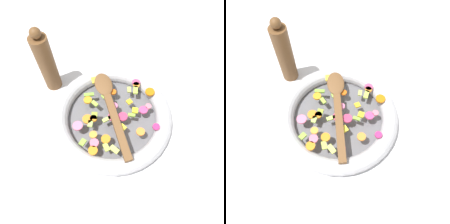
% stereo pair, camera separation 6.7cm
% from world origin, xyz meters
% --- Properties ---
extents(ground_plane, '(4.00, 4.00, 0.00)m').
position_xyz_m(ground_plane, '(0.00, 0.00, 0.00)').
color(ground_plane, silver).
extents(skillet, '(0.38, 0.38, 0.05)m').
position_xyz_m(skillet, '(0.00, 0.00, 0.02)').
color(skillet, slate).
rests_on(skillet, ground_plane).
extents(chopped_vegetables, '(0.27, 0.27, 0.01)m').
position_xyz_m(chopped_vegetables, '(0.01, 0.00, 0.05)').
color(chopped_vegetables, orange).
rests_on(chopped_vegetables, skillet).
extents(wooden_spoon, '(0.31, 0.11, 0.01)m').
position_xyz_m(wooden_spoon, '(-0.02, -0.01, 0.06)').
color(wooden_spoon, brown).
rests_on(wooden_spoon, chopped_vegetables).
extents(pepper_mill, '(0.05, 0.05, 0.24)m').
position_xyz_m(pepper_mill, '(-0.15, -0.20, 0.11)').
color(pepper_mill, brown).
rests_on(pepper_mill, ground_plane).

